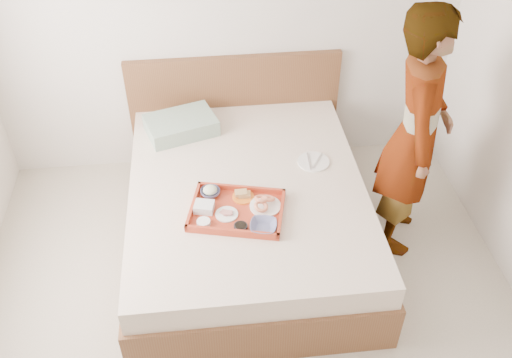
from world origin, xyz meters
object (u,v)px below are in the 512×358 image
object	(u,v)px
bed	(247,213)
dinner_plate	(313,162)
person	(415,135)
tray	(237,210)

from	to	relation	value
bed	dinner_plate	bearing A→B (deg)	19.71
bed	dinner_plate	size ratio (longest dim) A/B	8.99
person	dinner_plate	bearing A→B (deg)	87.29
tray	person	size ratio (longest dim) A/B	0.33
bed	dinner_plate	world-z (taller)	dinner_plate
dinner_plate	person	xyz separation A→B (m)	(0.59, -0.23, 0.34)
bed	person	xyz separation A→B (m)	(1.07, -0.06, 0.61)
tray	person	xyz separation A→B (m)	(1.16, 0.22, 0.32)
dinner_plate	person	world-z (taller)	person
tray	dinner_plate	world-z (taller)	tray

